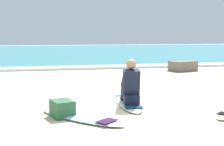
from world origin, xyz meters
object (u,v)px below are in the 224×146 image
(surfboard_main, at_px, (128,102))
(shoreline_rock, at_px, (183,66))
(surfer_seated, at_px, (131,86))
(surfboard_spare_near, at_px, (81,117))
(beach_bag, at_px, (62,109))

(surfboard_main, relative_size, shoreline_rock, 2.10)
(shoreline_rock, bearing_deg, surfer_seated, -123.63)
(surfer_seated, distance_m, surfboard_spare_near, 1.51)
(surfboard_main, xyz_separation_m, beach_bag, (-1.53, -0.90, 0.12))
(surfboard_main, xyz_separation_m, shoreline_rock, (3.96, 5.73, 0.17))
(surfboard_spare_near, xyz_separation_m, beach_bag, (-0.31, 0.21, 0.12))
(surfer_seated, height_order, shoreline_rock, surfer_seated)
(surfboard_main, bearing_deg, shoreline_rock, 55.33)
(surfboard_main, distance_m, surfer_seated, 0.49)
(beach_bag, bearing_deg, surfboard_spare_near, -33.89)
(surfboard_spare_near, xyz_separation_m, shoreline_rock, (5.19, 6.84, 0.17))
(surfboard_spare_near, bearing_deg, surfboard_main, 42.23)
(surfer_seated, relative_size, surfboard_spare_near, 0.50)
(surfboard_main, distance_m, beach_bag, 1.78)
(surfer_seated, bearing_deg, surfboard_spare_near, -145.05)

